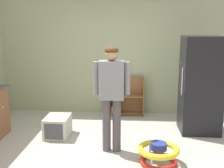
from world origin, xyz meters
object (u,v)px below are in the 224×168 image
object	(u,v)px
baby_walker	(158,153)
pet_carrier	(58,126)
bookshelf	(123,98)
standing_person	(112,90)
refrigerator	(201,85)

from	to	relation	value
baby_walker	pet_carrier	bearing A→B (deg)	150.92
bookshelf	baby_walker	size ratio (longest dim) A/B	1.41
pet_carrier	bookshelf	bearing A→B (deg)	50.70
standing_person	pet_carrier	distance (m)	1.42
bookshelf	baby_walker	world-z (taller)	bookshelf
refrigerator	pet_carrier	distance (m)	2.72
bookshelf	standing_person	world-z (taller)	standing_person
standing_person	bookshelf	bearing A→B (deg)	86.56
bookshelf	baby_walker	xyz separation A→B (m)	(0.59, -2.34, -0.21)
baby_walker	pet_carrier	xyz separation A→B (m)	(-1.72, 0.96, 0.02)
refrigerator	standing_person	world-z (taller)	refrigerator
standing_person	pet_carrier	xyz separation A→B (m)	(-1.02, 0.56, -0.82)
bookshelf	pet_carrier	distance (m)	1.80
bookshelf	pet_carrier	bearing A→B (deg)	-129.30
refrigerator	standing_person	size ratio (longest dim) A/B	1.07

